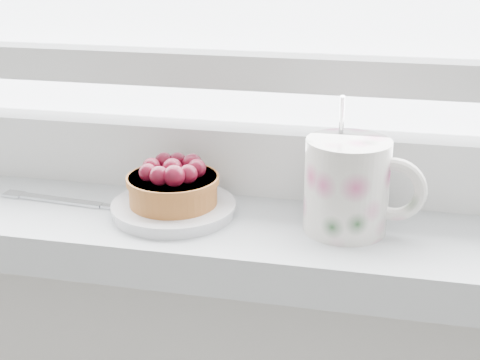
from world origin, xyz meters
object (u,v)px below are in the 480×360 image
(raspberry_tart, at_px, (173,184))
(saucer, at_px, (174,208))
(floral_mug, at_px, (350,184))
(fork, at_px, (87,204))

(raspberry_tart, bearing_deg, saucer, 144.65)
(saucer, xyz_separation_m, raspberry_tart, (0.00, -0.00, 0.03))
(saucer, height_order, floral_mug, floral_mug)
(saucer, xyz_separation_m, floral_mug, (0.17, 0.00, 0.04))
(fork, bearing_deg, floral_mug, -0.25)
(floral_mug, bearing_deg, fork, 179.75)
(fork, bearing_deg, saucer, -0.94)
(raspberry_tart, distance_m, floral_mug, 0.17)
(floral_mug, bearing_deg, saucer, -179.87)
(saucer, distance_m, fork, 0.09)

